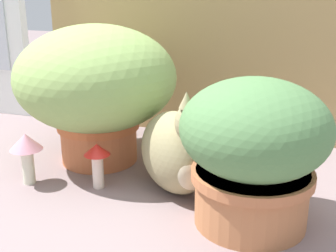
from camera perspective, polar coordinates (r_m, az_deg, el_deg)
ground_plane at (r=1.26m, az=-4.70°, el=-8.22°), size 6.00×6.00×0.00m
cardboard_backdrop at (r=1.61m, az=4.47°, el=15.08°), size 1.18×0.03×0.93m
grass_planter at (r=1.40m, az=-8.97°, el=5.20°), size 0.49×0.49×0.43m
leafy_planter at (r=1.05m, az=10.71°, el=-2.74°), size 0.34×0.34×0.35m
cat at (r=1.21m, az=1.42°, el=-3.04°), size 0.31×0.35×0.32m
mushroom_ornament_red at (r=1.26m, az=-8.82°, el=-3.89°), size 0.07×0.07×0.13m
mushroom_ornament_pink at (r=1.32m, az=-17.32°, el=-2.59°), size 0.09×0.09×0.15m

